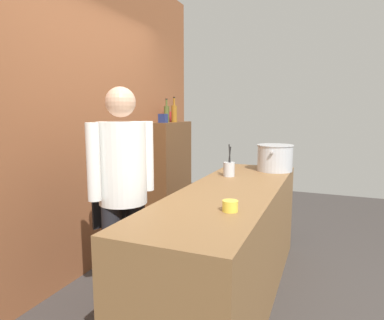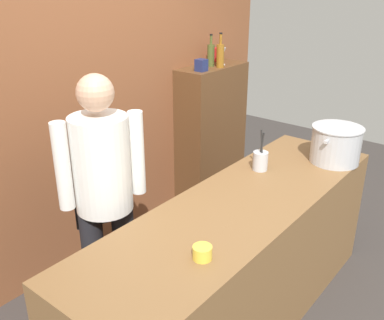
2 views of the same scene
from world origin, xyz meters
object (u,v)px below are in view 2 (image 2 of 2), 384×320
Objects in this scene: chef at (104,189)px; utensil_crock at (260,160)px; stockpot_large at (336,144)px; wine_bottle_amber at (220,55)px; wine_bottle_olive at (211,54)px; wine_glass_wide at (222,53)px; butter_jar at (202,253)px; spice_tin_red at (217,55)px; spice_tin_navy at (201,65)px.

chef reaches higher than utensil_crock.
stockpot_large is 1.41m from wine_bottle_amber.
wine_glass_wide is at bearing -21.67° from wine_bottle_olive.
wine_bottle_amber is at bearing 33.48° from butter_jar.
wine_glass_wide is at bearing 70.02° from stockpot_large.
wine_glass_wide is at bearing -127.94° from spice_tin_red.
spice_tin_red is at bearing -138.71° from chef.
butter_jar is 0.60× the size of wine_glass_wide.
spice_tin_navy is at bearing -139.31° from chef.
wine_bottle_olive is at bearing 74.98° from stockpot_large.
chef reaches higher than wine_bottle_olive.
chef is 10.46× the size of wine_glass_wide.
wine_glass_wide reaches higher than spice_tin_navy.
wine_glass_wide is (2.01, 1.31, 0.54)m from butter_jar.
utensil_crock is at bearing 142.99° from stockpot_large.
spice_tin_red is (2.01, 0.62, 0.46)m from chef.
spice_tin_red is at bearing 41.61° from wine_bottle_amber.
wine_bottle_amber is 0.25m from spice_tin_navy.
spice_tin_navy is at bearing -163.35° from wine_bottle_olive.
wine_bottle_olive is (1.89, 1.36, 0.53)m from butter_jar.
chef is 3.97× the size of stockpot_large.
chef is at bearing 151.82° from utensil_crock.
wine_glass_wide is (0.49, 1.34, 0.44)m from stockpot_large.
wine_bottle_amber is 1.93× the size of wine_glass_wide.
spice_tin_navy is (-0.24, 0.03, -0.06)m from wine_bottle_amber.
utensil_crock is 1.87× the size of wine_glass_wide.
wine_bottle_amber is 2.97× the size of spice_tin_navy.
stockpot_large is at bearing -37.01° from utensil_crock.
chef is 2.03m from wine_glass_wide.
wine_bottle_amber is at bearing -7.23° from spice_tin_navy.
stockpot_large is at bearing -105.02° from wine_bottle_olive.
chef is 5.41× the size of wine_bottle_amber.
spice_tin_red is (0.59, 1.48, 0.39)m from stockpot_large.
wine_bottle_amber is 0.29m from spice_tin_red.
spice_tin_red is (1.05, 1.13, 0.45)m from utensil_crock.
wine_bottle_olive is at bearing 94.45° from wine_bottle_amber.
spice_tin_navy is at bearing 37.81° from butter_jar.
spice_tin_navy is at bearing 83.98° from stockpot_large.
spice_tin_red is at bearing 34.38° from butter_jar.
butter_jar is (-0.11, -0.82, -0.03)m from chef.
stockpot_large is 1.40× the size of utensil_crock.
wine_glass_wide reaches higher than spice_tin_red.
chef is 1.09m from utensil_crock.
spice_tin_navy reaches higher than stockpot_large.
spice_tin_red is at bearing 52.06° from wine_glass_wide.
utensil_crock is at bearing -128.45° from wine_bottle_olive.
stockpot_large is 1.45× the size of wine_bottle_olive.
wine_glass_wide is at bearing 3.92° from spice_tin_navy.
stockpot_large is 4.41× the size of butter_jar.
utensil_crock is at bearing -121.44° from spice_tin_navy.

